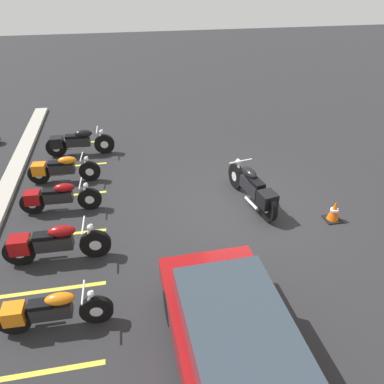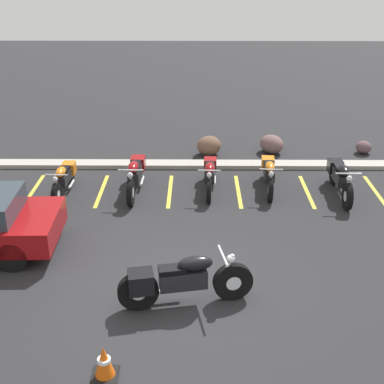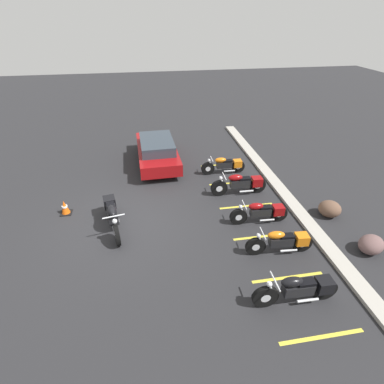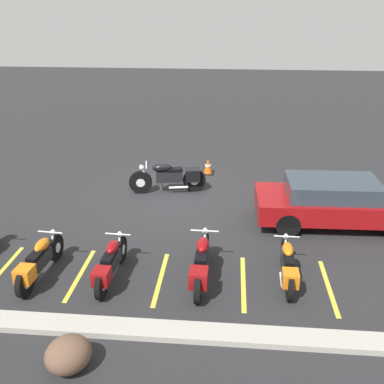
{
  "view_description": "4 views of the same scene",
  "coord_description": "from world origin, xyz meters",
  "px_view_note": "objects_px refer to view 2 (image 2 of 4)",
  "views": [
    {
      "loc": [
        -7.99,
        2.98,
        5.66
      ],
      "look_at": [
        0.11,
        1.42,
        0.56
      ],
      "focal_mm": 35.0,
      "sensor_mm": 36.0,
      "label": 1
    },
    {
      "loc": [
        0.35,
        -8.22,
        5.9
      ],
      "look_at": [
        0.26,
        3.03,
        0.75
      ],
      "focal_mm": 50.0,
      "sensor_mm": 36.0,
      "label": 2
    },
    {
      "loc": [
        8.72,
        1.06,
        6.5
      ],
      "look_at": [
        -0.74,
        2.67,
        0.61
      ],
      "focal_mm": 28.0,
      "sensor_mm": 36.0,
      "label": 3
    },
    {
      "loc": [
        -1.79,
        13.05,
        5.62
      ],
      "look_at": [
        -0.8,
        2.02,
        0.96
      ],
      "focal_mm": 42.0,
      "sensor_mm": 36.0,
      "label": 4
    }
  ],
  "objects_px": {
    "landscape_rock_1": "(209,146)",
    "landscape_rock_2": "(364,147)",
    "motorcycle_black_featured": "(179,280)",
    "parked_bike_2": "(210,174)",
    "parked_bike_0": "(64,178)",
    "parked_bike_3": "(269,173)",
    "parked_bike_1": "(135,174)",
    "traffic_cone": "(104,363)",
    "landscape_rock_0": "(272,144)",
    "parked_bike_4": "(340,177)"
  },
  "relations": [
    {
      "from": "parked_bike_1",
      "to": "landscape_rock_2",
      "type": "xyz_separation_m",
      "value": [
        6.87,
        2.88,
        -0.28
      ]
    },
    {
      "from": "parked_bike_3",
      "to": "landscape_rock_0",
      "type": "xyz_separation_m",
      "value": [
        0.43,
        2.73,
        -0.16
      ]
    },
    {
      "from": "landscape_rock_0",
      "to": "traffic_cone",
      "type": "height_order",
      "value": "landscape_rock_0"
    },
    {
      "from": "parked_bike_0",
      "to": "parked_bike_1",
      "type": "height_order",
      "value": "parked_bike_1"
    },
    {
      "from": "parked_bike_0",
      "to": "parked_bike_2",
      "type": "distance_m",
      "value": 3.83
    },
    {
      "from": "parked_bike_3",
      "to": "parked_bike_1",
      "type": "bearing_deg",
      "value": -83.06
    },
    {
      "from": "parked_bike_2",
      "to": "landscape_rock_2",
      "type": "bearing_deg",
      "value": 121.93
    },
    {
      "from": "parked_bike_1",
      "to": "parked_bike_2",
      "type": "distance_m",
      "value": 1.98
    },
    {
      "from": "parked_bike_2",
      "to": "traffic_cone",
      "type": "bearing_deg",
      "value": -11.46
    },
    {
      "from": "parked_bike_2",
      "to": "landscape_rock_1",
      "type": "distance_m",
      "value": 2.59
    },
    {
      "from": "parked_bike_0",
      "to": "landscape_rock_1",
      "type": "xyz_separation_m",
      "value": [
        3.86,
        2.88,
        -0.13
      ]
    },
    {
      "from": "motorcycle_black_featured",
      "to": "parked_bike_2",
      "type": "distance_m",
      "value": 5.18
    },
    {
      "from": "parked_bike_0",
      "to": "parked_bike_4",
      "type": "bearing_deg",
      "value": 91.15
    },
    {
      "from": "parked_bike_1",
      "to": "parked_bike_3",
      "type": "relative_size",
      "value": 1.09
    },
    {
      "from": "parked_bike_3",
      "to": "landscape_rock_2",
      "type": "xyz_separation_m",
      "value": [
        3.32,
        2.69,
        -0.24
      ]
    },
    {
      "from": "parked_bike_3",
      "to": "parked_bike_4",
      "type": "xyz_separation_m",
      "value": [
        1.81,
        -0.35,
        0.03
      ]
    },
    {
      "from": "motorcycle_black_featured",
      "to": "parked_bike_0",
      "type": "height_order",
      "value": "motorcycle_black_featured"
    },
    {
      "from": "parked_bike_0",
      "to": "motorcycle_black_featured",
      "type": "bearing_deg",
      "value": 34.26
    },
    {
      "from": "parked_bike_0",
      "to": "parked_bike_1",
      "type": "bearing_deg",
      "value": 96.25
    },
    {
      "from": "parked_bike_4",
      "to": "traffic_cone",
      "type": "bearing_deg",
      "value": -36.26
    },
    {
      "from": "motorcycle_black_featured",
      "to": "traffic_cone",
      "type": "bearing_deg",
      "value": -131.39
    },
    {
      "from": "parked_bike_0",
      "to": "parked_bike_3",
      "type": "bearing_deg",
      "value": 94.88
    },
    {
      "from": "parked_bike_1",
      "to": "landscape_rock_0",
      "type": "bearing_deg",
      "value": 127.64
    },
    {
      "from": "motorcycle_black_featured",
      "to": "landscape_rock_2",
      "type": "height_order",
      "value": "motorcycle_black_featured"
    },
    {
      "from": "landscape_rock_0",
      "to": "landscape_rock_2",
      "type": "xyz_separation_m",
      "value": [
        2.89,
        -0.03,
        -0.08
      ]
    },
    {
      "from": "motorcycle_black_featured",
      "to": "parked_bike_4",
      "type": "xyz_separation_m",
      "value": [
        4.05,
        4.85,
        -0.04
      ]
    },
    {
      "from": "parked_bike_1",
      "to": "landscape_rock_2",
      "type": "distance_m",
      "value": 7.46
    },
    {
      "from": "motorcycle_black_featured",
      "to": "parked_bike_0",
      "type": "relative_size",
      "value": 1.21
    },
    {
      "from": "parked_bike_2",
      "to": "landscape_rock_0",
      "type": "relative_size",
      "value": 2.47
    },
    {
      "from": "motorcycle_black_featured",
      "to": "landscape_rock_1",
      "type": "bearing_deg",
      "value": 74.23
    },
    {
      "from": "parked_bike_1",
      "to": "parked_bike_4",
      "type": "xyz_separation_m",
      "value": [
        5.36,
        -0.17,
        -0.0
      ]
    },
    {
      "from": "landscape_rock_0",
      "to": "landscape_rock_1",
      "type": "distance_m",
      "value": 1.99
    },
    {
      "from": "parked_bike_2",
      "to": "motorcycle_black_featured",
      "type": "bearing_deg",
      "value": -4.78
    },
    {
      "from": "parked_bike_4",
      "to": "motorcycle_black_featured",
      "type": "bearing_deg",
      "value": -38.53
    },
    {
      "from": "parked_bike_4",
      "to": "landscape_rock_2",
      "type": "relative_size",
      "value": 4.68
    },
    {
      "from": "parked_bike_1",
      "to": "landscape_rock_1",
      "type": "bearing_deg",
      "value": 144.94
    },
    {
      "from": "traffic_cone",
      "to": "landscape_rock_1",
      "type": "bearing_deg",
      "value": 79.51
    },
    {
      "from": "traffic_cone",
      "to": "parked_bike_4",
      "type": "bearing_deg",
      "value": 52.4
    },
    {
      "from": "landscape_rock_0",
      "to": "landscape_rock_1",
      "type": "height_order",
      "value": "landscape_rock_1"
    },
    {
      "from": "landscape_rock_1",
      "to": "parked_bike_3",
      "type": "bearing_deg",
      "value": -58.53
    },
    {
      "from": "motorcycle_black_featured",
      "to": "traffic_cone",
      "type": "distance_m",
      "value": 2.11
    },
    {
      "from": "landscape_rock_1",
      "to": "landscape_rock_2",
      "type": "relative_size",
      "value": 1.62
    },
    {
      "from": "motorcycle_black_featured",
      "to": "parked_bike_1",
      "type": "distance_m",
      "value": 5.19
    },
    {
      "from": "landscape_rock_2",
      "to": "motorcycle_black_featured",
      "type": "bearing_deg",
      "value": -125.16
    },
    {
      "from": "parked_bike_4",
      "to": "landscape_rock_2",
      "type": "bearing_deg",
      "value": 154.95
    },
    {
      "from": "parked_bike_0",
      "to": "parked_bike_2",
      "type": "bearing_deg",
      "value": 95.43
    },
    {
      "from": "motorcycle_black_featured",
      "to": "landscape_rock_2",
      "type": "relative_size",
      "value": 5.05
    },
    {
      "from": "landscape_rock_2",
      "to": "landscape_rock_1",
      "type": "bearing_deg",
      "value": -178.02
    },
    {
      "from": "motorcycle_black_featured",
      "to": "parked_bike_1",
      "type": "height_order",
      "value": "motorcycle_black_featured"
    },
    {
      "from": "landscape_rock_1",
      "to": "parked_bike_2",
      "type": "bearing_deg",
      "value": -90.74
    }
  ]
}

